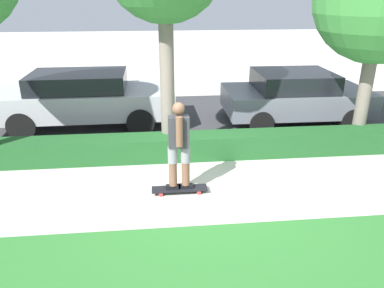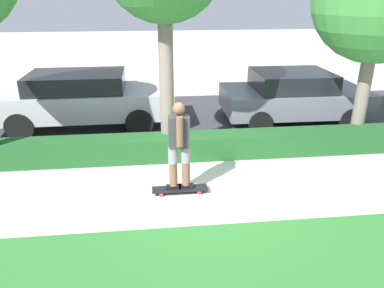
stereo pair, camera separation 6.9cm
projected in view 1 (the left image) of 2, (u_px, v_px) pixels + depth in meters
The scene contains 7 objects.
ground_plane at pixel (206, 193), 6.70m from camera, with size 60.00×60.00×0.00m, color #BCB7AD.
street_asphalt at pixel (186, 119), 10.57m from camera, with size 15.38×5.00×0.01m.
hedge_row at pixel (196, 146), 8.08m from camera, with size 15.38×0.60×0.51m.
skateboard at pixel (180, 189), 6.68m from camera, with size 0.99×0.24×0.10m.
skater_person at pixel (179, 145), 6.36m from camera, with size 0.48×0.41×1.58m.
parked_car_front at pixel (84, 98), 9.75m from camera, with size 4.61×1.91×1.44m.
parked_car_middle at pixel (295, 96), 10.13m from camera, with size 3.84×2.04×1.38m.
Camera 1 is at (-0.84, -5.81, 3.35)m, focal length 35.00 mm.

